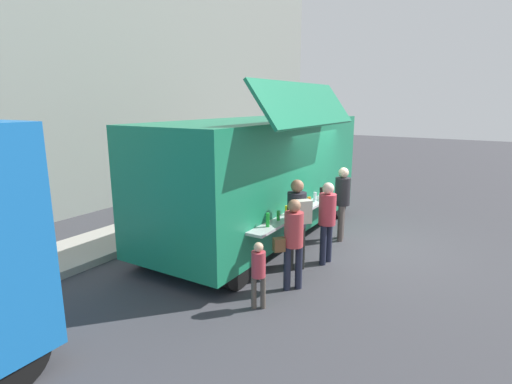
% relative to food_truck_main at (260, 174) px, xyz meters
% --- Properties ---
extents(ground_plane, '(60.00, 60.00, 0.00)m').
position_rel_food_truck_main_xyz_m(ground_plane, '(0.57, -2.23, -1.53)').
color(ground_plane, '#38383D').
extents(curb_strip, '(28.00, 1.60, 0.15)m').
position_rel_food_truck_main_xyz_m(curb_strip, '(-4.00, 2.62, -1.45)').
color(curb_strip, '#9E998E').
rests_on(curb_strip, ground).
extents(food_truck_main, '(6.52, 3.00, 3.55)m').
position_rel_food_truck_main_xyz_m(food_truck_main, '(0.00, 0.00, 0.00)').
color(food_truck_main, '#197951').
rests_on(food_truck_main, ground).
extents(trash_bin, '(0.60, 0.60, 0.92)m').
position_rel_food_truck_main_xyz_m(trash_bin, '(3.78, 2.32, -1.07)').
color(trash_bin, '#2F5F35').
rests_on(trash_bin, ground).
extents(customer_front_ordering, '(0.34, 0.34, 1.65)m').
position_rel_food_truck_main_xyz_m(customer_front_ordering, '(-0.68, -1.95, -0.54)').
color(customer_front_ordering, '#1E2235').
rests_on(customer_front_ordering, ground).
extents(customer_mid_with_backpack, '(0.53, 0.56, 1.77)m').
position_rel_food_truck_main_xyz_m(customer_mid_with_backpack, '(-1.31, -1.61, -0.44)').
color(customer_mid_with_backpack, black).
rests_on(customer_mid_with_backpack, ground).
extents(customer_rear_waiting, '(0.47, 0.45, 1.60)m').
position_rel_food_truck_main_xyz_m(customer_rear_waiting, '(-2.07, -1.90, -0.58)').
color(customer_rear_waiting, '#1F2336').
rests_on(customer_rear_waiting, ground).
extents(customer_extra_browsing, '(0.35, 0.35, 1.72)m').
position_rel_food_truck_main_xyz_m(customer_extra_browsing, '(0.82, -1.71, -0.50)').
color(customer_extra_browsing, '#504743').
rests_on(customer_extra_browsing, ground).
extents(child_near_queue, '(0.22, 0.22, 1.09)m').
position_rel_food_truck_main_xyz_m(child_near_queue, '(-2.93, -1.75, -0.88)').
color(child_near_queue, '#4F473E').
rests_on(child_near_queue, ground).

